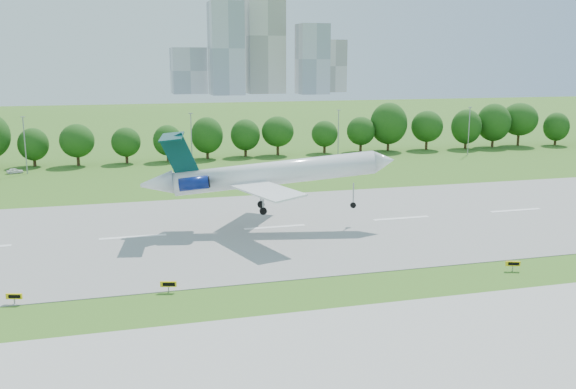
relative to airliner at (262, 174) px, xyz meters
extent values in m
plane|color=#37641A|center=(-18.31, -25.26, -7.99)|extent=(600.00, 600.00, 0.00)
cube|color=gray|center=(-18.31, -0.26, -7.95)|extent=(400.00, 45.00, 0.08)
cylinder|color=#382314|center=(-38.31, 66.74, -6.19)|extent=(0.70, 0.70, 3.60)
sphere|color=#134411|center=(-38.31, 66.74, -1.79)|extent=(8.40, 8.40, 8.40)
cylinder|color=#382314|center=(1.69, 66.74, -6.19)|extent=(0.70, 0.70, 3.60)
sphere|color=#134411|center=(1.69, 66.74, -1.79)|extent=(8.40, 8.40, 8.40)
cylinder|color=#382314|center=(41.69, 66.74, -6.19)|extent=(0.70, 0.70, 3.60)
sphere|color=#134411|center=(41.69, 66.74, -1.79)|extent=(8.40, 8.40, 8.40)
cylinder|color=#382314|center=(81.69, 66.74, -6.19)|extent=(0.70, 0.70, 3.60)
sphere|color=#134411|center=(81.69, 66.74, -1.79)|extent=(8.40, 8.40, 8.40)
cylinder|color=gray|center=(-38.31, 56.74, -1.99)|extent=(0.24, 0.24, 12.00)
cube|color=gray|center=(-38.31, 56.74, 4.11)|extent=(0.90, 0.25, 0.18)
cylinder|color=gray|center=(-3.31, 56.74, -1.99)|extent=(0.24, 0.24, 12.00)
cube|color=gray|center=(-3.31, 56.74, 4.11)|extent=(0.90, 0.25, 0.18)
cylinder|color=gray|center=(31.69, 56.74, -1.99)|extent=(0.24, 0.24, 12.00)
cube|color=gray|center=(31.69, 56.74, 4.11)|extent=(0.90, 0.25, 0.18)
cylinder|color=gray|center=(66.69, 56.74, -1.99)|extent=(0.24, 0.24, 12.00)
cube|color=gray|center=(66.69, 56.74, 4.11)|extent=(0.90, 0.25, 0.18)
cube|color=#B2B2B7|center=(56.69, 354.74, 23.01)|extent=(22.00, 22.00, 62.00)
cube|color=beige|center=(86.69, 369.74, 32.01)|extent=(26.00, 26.00, 80.00)
cube|color=#B2B2B7|center=(116.69, 349.74, 16.01)|extent=(20.00, 20.00, 48.00)
cube|color=beige|center=(139.69, 374.74, 11.01)|extent=(18.00, 18.00, 38.00)
cube|color=#B2B2B7|center=(33.69, 379.74, 8.01)|extent=(24.00, 24.00, 32.00)
cylinder|color=white|center=(1.79, -0.26, 0.03)|extent=(28.97, 7.52, 5.96)
cone|color=white|center=(17.45, -2.59, 1.49)|extent=(3.80, 3.79, 3.60)
cone|color=white|center=(-14.63, 2.17, -1.12)|extent=(5.30, 4.01, 3.75)
cube|color=white|center=(-0.89, -6.62, -1.09)|extent=(8.11, 13.24, 0.68)
cube|color=white|center=(1.07, 6.59, -1.09)|extent=(10.81, 12.97, 0.68)
cube|color=#043433|center=(-11.42, 1.69, 2.75)|extent=(5.25, 1.24, 6.54)
cube|color=#043433|center=(-12.36, 1.83, 5.43)|extent=(4.35, 9.41, 0.49)
cylinder|color=navy|center=(-9.90, -1.04, -0.74)|extent=(4.38, 2.40, 2.17)
cylinder|color=navy|center=(-9.17, 3.87, -0.74)|extent=(4.38, 2.40, 2.17)
cylinder|color=gray|center=(13.11, -1.94, -3.31)|extent=(0.19, 0.19, 3.34)
cylinder|color=black|center=(13.11, -1.94, -4.98)|extent=(0.89, 0.41, 0.86)
cylinder|color=gray|center=(-0.41, -2.06, -3.31)|extent=(0.23, 0.23, 3.34)
cylinder|color=black|center=(-0.41, -2.06, -4.98)|extent=(1.10, 0.58, 1.05)
cylinder|color=gray|center=(0.21, 2.09, -3.31)|extent=(0.23, 0.23, 3.34)
cylinder|color=black|center=(0.21, 2.09, -4.98)|extent=(1.10, 0.58, 1.05)
cube|color=gray|center=(-15.43, -22.93, -7.62)|extent=(0.13, 0.13, 0.75)
cube|color=yellow|center=(-15.43, -22.93, -7.08)|extent=(1.71, 0.60, 0.59)
cube|color=black|center=(-15.46, -23.05, -7.08)|extent=(1.25, 0.33, 0.38)
cube|color=gray|center=(-30.51, -22.33, -7.64)|extent=(0.13, 0.13, 0.71)
cube|color=yellow|center=(-30.51, -22.33, -7.13)|extent=(1.61, 0.64, 0.56)
cube|color=black|center=(-30.54, -22.43, -7.13)|extent=(1.18, 0.37, 0.36)
cube|color=gray|center=(23.41, -26.33, -7.63)|extent=(0.13, 0.13, 0.73)
cube|color=yellow|center=(23.41, -26.33, -7.11)|extent=(1.64, 0.73, 0.57)
cube|color=black|center=(23.37, -26.44, -7.11)|extent=(1.19, 0.43, 0.37)
imported|color=white|center=(-40.94, 57.99, -7.42)|extent=(3.59, 2.25, 1.14)
camera|label=1|loc=(-20.07, -87.46, 15.89)|focal=40.00mm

